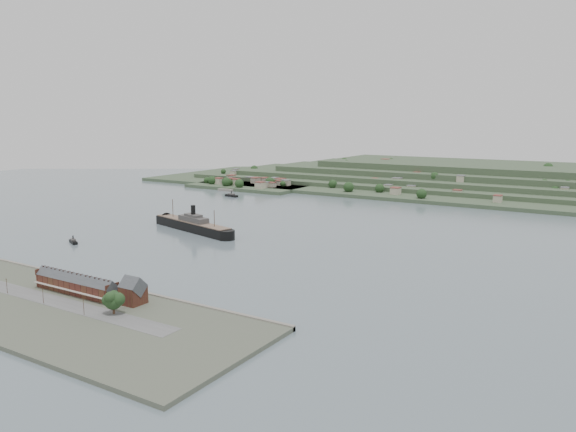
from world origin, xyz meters
The scene contains 9 objects.
ground centered at (0.00, 0.00, 0.00)m, with size 1400.00×1400.00×0.00m, color slate.
near_shore centered at (0.00, -186.75, 1.01)m, with size 220.00×80.00×2.60m.
terrace_row centered at (-10.00, -168.02, 6.84)m, with size 55.60×9.80×11.07m.
gabled_building centered at (27.50, -164.00, 8.19)m, with size 10.40×10.18×14.09m.
far_peninsula centered at (27.91, 393.10, 11.88)m, with size 760.00×309.00×30.00m.
steamship centered at (-76.55, -5.97, 4.69)m, with size 103.93×38.21×25.40m.
tugboat centered at (-117.08, -88.26, 1.43)m, with size 13.25×8.63×5.85m.
ferry_west centered at (-167.96, 167.05, 1.60)m, with size 18.30×7.83×6.65m.
fig_tree centered at (31.07, -179.31, 8.91)m, with size 10.15×8.79×11.33m.
Camera 1 is at (229.47, -345.73, 91.74)m, focal length 35.00 mm.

